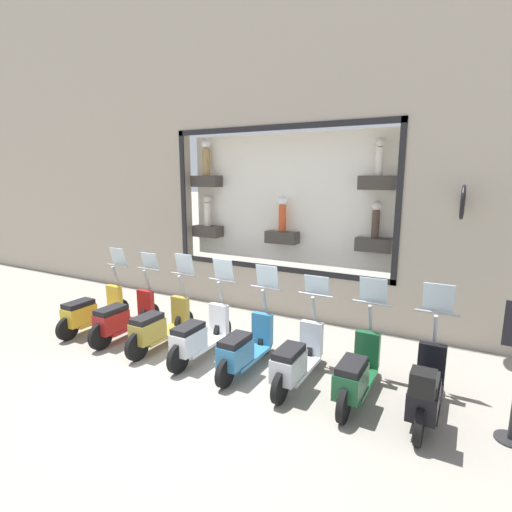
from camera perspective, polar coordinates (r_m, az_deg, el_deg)
name	(u,v)px	position (r m, az deg, el deg)	size (l,w,h in m)	color
ground_plane	(183,376)	(6.84, -10.38, -16.50)	(120.00, 120.00, 0.00)	gray
building_facade	(282,86)	(9.31, 3.67, 23.07)	(1.22, 36.00, 9.94)	#ADA08E
scooter_black_0	(426,389)	(5.88, 23.07, -17.09)	(1.79, 0.61, 1.68)	black
scooter_green_1	(356,373)	(6.08, 14.10, -15.95)	(1.80, 0.61, 1.65)	black
scooter_silver_2	(296,360)	(6.33, 5.73, -14.52)	(1.79, 0.61, 1.57)	black
scooter_teal_3	(244,348)	(6.71, -1.72, -12.94)	(1.79, 0.60, 1.64)	black
scooter_white_4	(199,336)	(7.18, -8.20, -11.24)	(1.80, 0.61, 1.66)	black
scooter_olive_5	(158,326)	(7.73, -13.76, -9.73)	(1.80, 0.60, 1.67)	black
scooter_red_6	(123,318)	(8.35, -18.50, -8.40)	(1.80, 0.61, 1.61)	black
scooter_yellow_7	(91,311)	(9.03, -22.54, -7.30)	(1.79, 0.61, 1.63)	black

